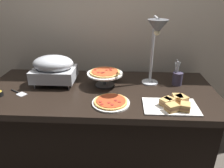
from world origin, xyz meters
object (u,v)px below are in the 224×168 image
(chafing_dish, at_px, (54,68))
(heat_lamp, at_px, (156,35))
(pizza_plate_front, at_px, (111,102))
(pizza_plate_center, at_px, (105,74))
(sandwich_platter, at_px, (174,104))
(serving_spatula, at_px, (18,93))
(utensil_holder, at_px, (177,78))

(chafing_dish, height_order, heat_lamp, heat_lamp)
(pizza_plate_front, distance_m, pizza_plate_center, 0.34)
(pizza_plate_front, height_order, pizza_plate_center, pizza_plate_center)
(heat_lamp, xyz_separation_m, sandwich_platter, (0.12, -0.27, -0.42))
(chafing_dish, xyz_separation_m, sandwich_platter, (0.94, -0.35, -0.12))
(chafing_dish, bearing_deg, serving_spatula, -140.39)
(heat_lamp, relative_size, sandwich_platter, 1.51)
(pizza_plate_front, distance_m, utensil_holder, 0.66)
(heat_lamp, distance_m, utensil_holder, 0.46)
(heat_lamp, relative_size, pizza_plate_front, 2.09)
(pizza_plate_center, bearing_deg, serving_spatula, -164.24)
(chafing_dish, xyz_separation_m, pizza_plate_center, (0.43, -0.01, -0.04))
(pizza_plate_center, bearing_deg, chafing_dish, 179.01)
(chafing_dish, bearing_deg, pizza_plate_front, -32.83)
(chafing_dish, relative_size, pizza_plate_center, 1.20)
(sandwich_platter, distance_m, utensil_holder, 0.40)
(heat_lamp, xyz_separation_m, pizza_plate_front, (-0.32, -0.25, -0.43))
(pizza_plate_front, xyz_separation_m, pizza_plate_center, (-0.07, 0.32, 0.09))
(heat_lamp, relative_size, utensil_holder, 2.58)
(pizza_plate_center, distance_m, utensil_holder, 0.62)
(utensil_holder, bearing_deg, chafing_dish, -178.02)
(heat_lamp, xyz_separation_m, pizza_plate_center, (-0.39, 0.07, -0.35))
(sandwich_platter, bearing_deg, pizza_plate_front, 176.92)
(pizza_plate_front, bearing_deg, utensil_holder, 33.40)
(sandwich_platter, xyz_separation_m, utensil_holder, (0.11, 0.38, 0.04))
(pizza_plate_front, bearing_deg, sandwich_platter, -3.08)
(utensil_holder, bearing_deg, sandwich_platter, -105.73)
(pizza_plate_front, relative_size, utensil_holder, 1.23)
(pizza_plate_center, distance_m, serving_spatula, 0.71)
(sandwich_platter, bearing_deg, chafing_dish, 159.72)
(serving_spatula, bearing_deg, pizza_plate_front, -9.72)
(pizza_plate_front, height_order, sandwich_platter, sandwich_platter)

